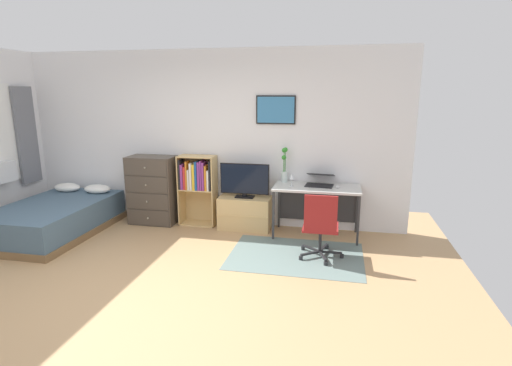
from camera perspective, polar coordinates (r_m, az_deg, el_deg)
The scene contains 14 objects.
ground_plane at distance 4.50m, azimuth -16.53°, elevation -14.80°, with size 7.20×7.20×0.00m, color tan.
wall_back_with_posters at distance 6.27m, azimuth -6.78°, elevation 6.43°, with size 6.12×0.09×2.70m.
area_rug at distance 5.19m, azimuth 5.78°, elevation -10.40°, with size 1.70×1.20×0.01m, color slate.
bed at distance 6.61m, azimuth -27.08°, elevation -4.48°, with size 1.27×1.96×0.59m.
dresser at distance 6.49m, azimuth -14.68°, elevation -0.97°, with size 0.73×0.46×1.08m.
bookshelf at distance 6.22m, azimuth -8.50°, elevation 0.10°, with size 0.57×0.30×1.10m.
tv_stand at distance 6.08m, azimuth -1.58°, elevation -4.32°, with size 0.79×0.41×0.50m.
television at distance 5.93m, azimuth -1.66°, elevation 0.31°, with size 0.75×0.16×0.52m.
desk at distance 5.82m, azimuth 8.81°, elevation -1.64°, with size 1.23×0.60×0.74m.
office_chair at distance 4.98m, azimuth 9.30°, elevation -5.97°, with size 0.56×0.58×0.86m.
laptop at distance 5.82m, azimuth 9.24°, elevation 0.39°, with size 0.43×0.45×0.17m.
computer_mouse at distance 5.69m, azimuth 11.72°, elevation -0.53°, with size 0.06×0.10×0.03m, color silver.
bamboo_vase at distance 5.91m, azimuth 4.13°, elevation 2.46°, with size 0.09×0.09×0.52m.
wine_glass at distance 5.66m, azimuth 5.19°, elevation 0.86°, with size 0.07×0.07×0.18m.
Camera 1 is at (1.99, -3.48, 2.06)m, focal length 27.67 mm.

